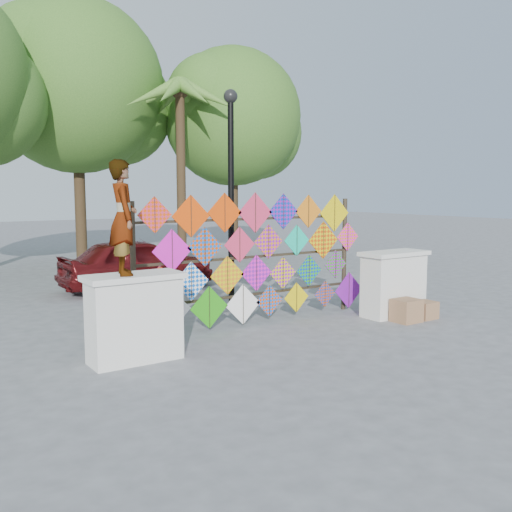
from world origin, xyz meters
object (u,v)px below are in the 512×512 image
(kite_rack, at_px, (257,258))
(lamppost, at_px, (231,179))
(sedan, at_px, (138,264))
(vendor_woman, at_px, (123,218))

(kite_rack, distance_m, lamppost, 1.94)
(kite_rack, relative_size, sedan, 1.31)
(vendor_woman, height_order, sedan, vendor_woman)
(sedan, height_order, lamppost, lamppost)
(sedan, bearing_deg, lamppost, -171.26)
(lamppost, bearing_deg, sedan, 100.01)
(kite_rack, xyz_separation_m, lamppost, (0.23, 1.27, 1.46))
(vendor_woman, distance_m, sedan, 6.37)
(vendor_woman, bearing_deg, sedan, -10.86)
(vendor_woman, relative_size, sedan, 0.42)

